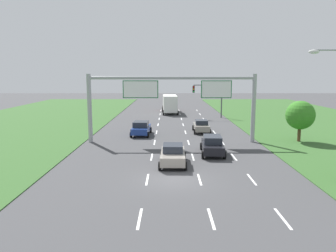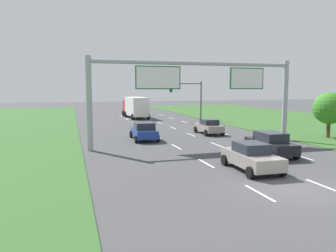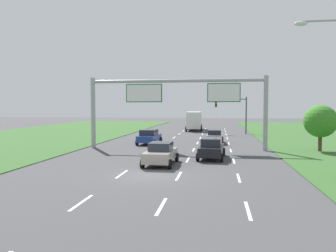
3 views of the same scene
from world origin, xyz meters
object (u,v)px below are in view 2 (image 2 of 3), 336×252
car_near_red (251,157)px  traffic_light_mast (188,94)px  box_truck (135,107)px  car_mid_lane (144,131)px  car_lead_silver (209,127)px  roadside_tree_mid (329,108)px  sign_gantry (197,85)px  car_far_ahead (270,143)px

car_near_red → traffic_light_mast: bearing=78.5°
car_near_red → traffic_light_mast: 28.42m
box_truck → car_mid_lane: bearing=-101.0°
car_lead_silver → roadside_tree_mid: 11.33m
box_truck → traffic_light_mast: (6.33, -6.75, 2.12)m
car_mid_lane → box_truck: box_truck is taller
sign_gantry → roadside_tree_mid: (13.15, 0.02, -2.10)m
car_near_red → roadside_tree_mid: 15.93m
car_lead_silver → car_mid_lane: car_mid_lane is taller
traffic_light_mast → roadside_tree_mid: 20.19m
car_lead_silver → car_far_ahead: bearing=-90.1°
box_truck → traffic_light_mast: size_ratio=1.54×
car_near_red → roadside_tree_mid: size_ratio=0.98×
car_near_red → car_lead_silver: car_near_red is taller
traffic_light_mast → roadside_tree_mid: bearing=-69.8°
car_lead_silver → roadside_tree_mid: (9.59, -5.68, 2.03)m
car_lead_silver → roadside_tree_mid: size_ratio=0.92×
car_near_red → car_lead_silver: size_ratio=1.06×
sign_gantry → traffic_light_mast: 19.94m
car_lead_silver → sign_gantry: sign_gantry is taller
car_near_red → sign_gantry: (0.09, 8.61, 4.11)m
box_truck → traffic_light_mast: 9.49m
car_far_ahead → roadside_tree_mid: size_ratio=1.06×
roadside_tree_mid → car_far_ahead: bearing=-151.7°
car_near_red → traffic_light_mast: traffic_light_mast is taller
car_lead_silver → traffic_light_mast: size_ratio=0.71×
car_lead_silver → traffic_light_mast: 13.84m
car_lead_silver → traffic_light_mast: bearing=79.4°
car_lead_silver → sign_gantry: size_ratio=0.23×
car_lead_silver → box_truck: size_ratio=0.46×
car_near_red → car_lead_silver: 14.78m
car_far_ahead → box_truck: size_ratio=0.53×
car_far_ahead → box_truck: bearing=100.0°
car_far_ahead → car_lead_silver: bearing=92.7°
box_truck → roadside_tree_mid: 28.93m
car_near_red → car_far_ahead: 4.91m
car_mid_lane → box_truck: 22.11m
car_near_red → traffic_light_mast: size_ratio=0.75×
box_truck → car_far_ahead: bearing=-85.5°
car_mid_lane → sign_gantry: (3.57, -3.86, 4.08)m
car_far_ahead → traffic_light_mast: bearing=86.9°
car_mid_lane → traffic_light_mast: size_ratio=0.78×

